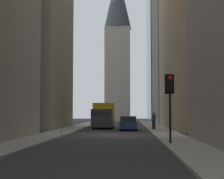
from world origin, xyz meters
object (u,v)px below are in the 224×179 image
object	(u,v)px
sedan_navy	(128,123)
pedestrian	(154,119)
discarded_bottle	(62,132)
traffic_light_foreground	(170,92)
delivery_truck	(104,115)

from	to	relation	value
sedan_navy	pedestrian	size ratio (longest dim) A/B	2.45
pedestrian	discarded_bottle	world-z (taller)	pedestrian
traffic_light_foreground	discarded_bottle	bearing A→B (deg)	43.13
traffic_light_foreground	pedestrian	size ratio (longest dim) A/B	2.17
sedan_navy	pedestrian	world-z (taller)	pedestrian
traffic_light_foreground	delivery_truck	bearing A→B (deg)	14.32
delivery_truck	traffic_light_foreground	bearing A→B (deg)	-165.68
sedan_navy	traffic_light_foreground	bearing A→B (deg)	-171.83
sedan_navy	traffic_light_foreground	xyz separation A→B (m)	(-16.40, -2.36, 2.27)
delivery_truck	traffic_light_foreground	world-z (taller)	traffic_light_foreground
delivery_truck	discarded_bottle	size ratio (longest dim) A/B	23.93
traffic_light_foreground	discarded_bottle	world-z (taller)	traffic_light_foreground
sedan_navy	pedestrian	distance (m)	2.76
sedan_navy	discarded_bottle	distance (m)	9.83
sedan_navy	pedestrian	xyz separation A→B (m)	(-1.01, -2.53, 0.43)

